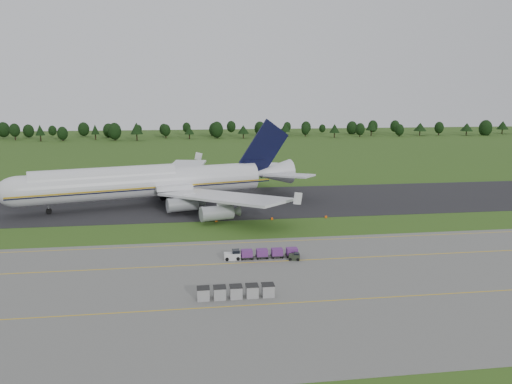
{
  "coord_description": "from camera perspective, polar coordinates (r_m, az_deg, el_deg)",
  "views": [
    {
      "loc": [
        -10.72,
        -106.07,
        30.01
      ],
      "look_at": [
        4.27,
        2.0,
        7.99
      ],
      "focal_mm": 35.0,
      "sensor_mm": 36.0,
      "label": 1
    }
  ],
  "objects": [
    {
      "name": "baggage_train",
      "position": [
        91.83,
        0.49,
        -7.04
      ],
      "size": [
        13.64,
        1.74,
        1.68
      ],
      "color": "silver",
      "rests_on": "apron"
    },
    {
      "name": "ground",
      "position": [
        110.75,
        -2.05,
        -4.32
      ],
      "size": [
        600.0,
        600.0,
        0.0
      ],
      "primitive_type": "plane",
      "color": "#2E4F17",
      "rests_on": "ground"
    },
    {
      "name": "aircraft",
      "position": [
        135.91,
        -11.82,
        1.16
      ],
      "size": [
        79.75,
        75.26,
        22.4
      ],
      "color": "silver",
      "rests_on": "ground"
    },
    {
      "name": "apron",
      "position": [
        78.78,
        0.53,
        -10.96
      ],
      "size": [
        300.0,
        52.0,
        0.06
      ],
      "primitive_type": "cube",
      "color": "#63635E",
      "rests_on": "ground"
    },
    {
      "name": "utility_cart",
      "position": [
        91.31,
        4.4,
        -7.43
      ],
      "size": [
        2.18,
        1.63,
        1.07
      ],
      "color": "#242B1E",
      "rests_on": "apron"
    },
    {
      "name": "apron_markings",
      "position": [
        85.24,
        -0.17,
        -9.16
      ],
      "size": [
        300.0,
        30.2,
        0.01
      ],
      "color": "gold",
      "rests_on": "apron"
    },
    {
      "name": "edge_markers",
      "position": [
        118.82,
        1.84,
        -3.09
      ],
      "size": [
        26.97,
        0.3,
        0.6
      ],
      "color": "#FF5508",
      "rests_on": "ground"
    },
    {
      "name": "tree_line",
      "position": [
        328.6,
        -2.52,
        7.2
      ],
      "size": [
        523.48,
        23.12,
        11.84
      ],
      "color": "black",
      "rests_on": "ground"
    },
    {
      "name": "uld_row",
      "position": [
        75.13,
        -2.31,
        -11.32
      ],
      "size": [
        11.47,
        1.87,
        1.85
      ],
      "color": "gray",
      "rests_on": "apron"
    },
    {
      "name": "taxiway",
      "position": [
        137.79,
        -3.25,
        -1.17
      ],
      "size": [
        300.0,
        40.0,
        0.08
      ],
      "primitive_type": "cube",
      "color": "black",
      "rests_on": "ground"
    }
  ]
}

